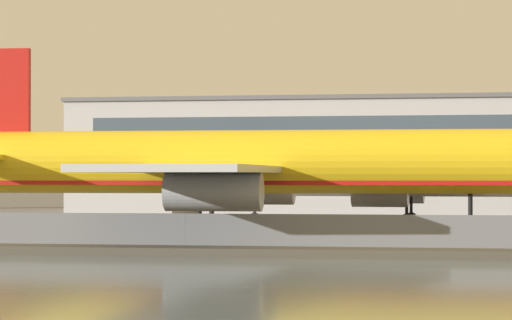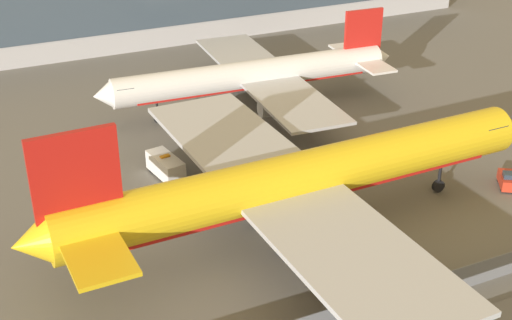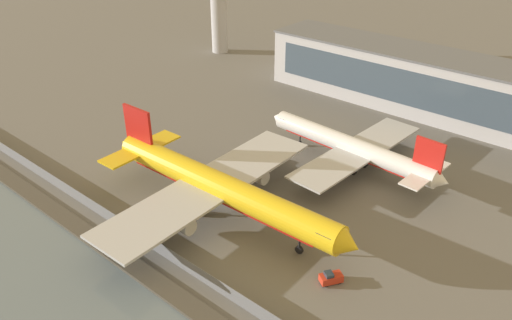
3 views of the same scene
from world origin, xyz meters
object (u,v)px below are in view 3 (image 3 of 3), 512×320
(passenger_jet_white_red, at_px, (353,148))
(ops_van, at_px, (245,159))
(baggage_tug, at_px, (331,278))
(cargo_jet_yellow, at_px, (217,186))

(passenger_jet_white_red, relative_size, ops_van, 7.35)
(baggage_tug, relative_size, ops_van, 0.65)
(passenger_jet_white_red, bearing_deg, baggage_tug, -64.02)
(baggage_tug, xyz_separation_m, ops_van, (-31.21, 17.16, 0.47))
(cargo_jet_yellow, height_order, ops_van, cargo_jet_yellow)
(cargo_jet_yellow, relative_size, ops_van, 9.35)
(cargo_jet_yellow, bearing_deg, baggage_tug, -4.30)
(cargo_jet_yellow, distance_m, ops_van, 17.56)
(baggage_tug, bearing_deg, passenger_jet_white_red, 115.98)
(baggage_tug, bearing_deg, cargo_jet_yellow, 175.70)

